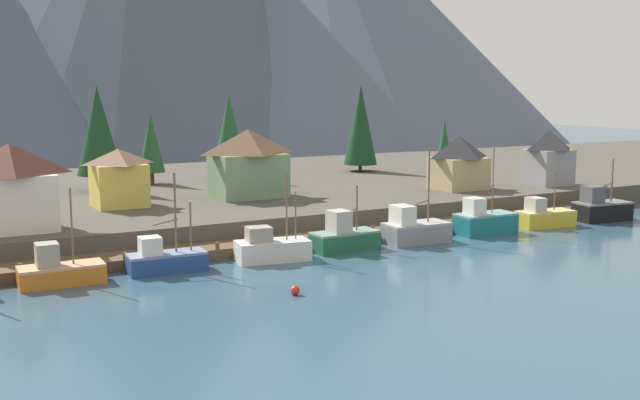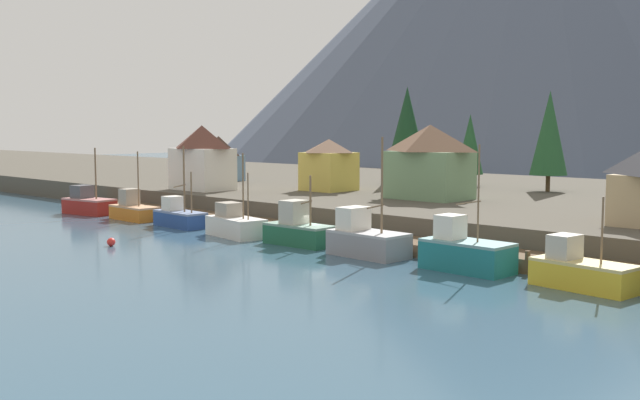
# 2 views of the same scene
# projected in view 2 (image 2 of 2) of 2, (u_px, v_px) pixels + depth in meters

# --- Properties ---
(ground_plane) EXTENTS (400.00, 400.00, 1.00)m
(ground_plane) POSITION_uv_depth(u_px,v_px,m) (446.00, 227.00, 79.11)
(ground_plane) COLOR #335166
(dock) EXTENTS (80.00, 4.00, 1.60)m
(dock) POSITION_uv_depth(u_px,v_px,m) (329.00, 235.00, 66.03)
(dock) COLOR brown
(dock) RESTS_ON ground_plane
(shoreline_bank) EXTENTS (400.00, 56.00, 2.50)m
(shoreline_bank) POSITION_uv_depth(u_px,v_px,m) (504.00, 202.00, 87.60)
(shoreline_bank) COLOR #4C473D
(shoreline_bank) RESTS_ON ground_plane
(mountain_west_peak) EXTENTS (179.67, 179.67, 89.51)m
(mountain_west_peak) POSITION_uv_depth(u_px,v_px,m) (535.00, 0.00, 206.82)
(mountain_west_peak) COLOR #4C566B
(mountain_west_peak) RESTS_ON ground_plane
(fishing_boat_red) EXTENTS (6.64, 3.85, 7.60)m
(fishing_boat_red) POSITION_uv_depth(u_px,v_px,m) (88.00, 204.00, 86.26)
(fishing_boat_red) COLOR maroon
(fishing_boat_red) RESTS_ON ground_plane
(fishing_boat_orange) EXTENTS (6.34, 2.80, 7.37)m
(fishing_boat_orange) POSITION_uv_depth(u_px,v_px,m) (134.00, 210.00, 80.90)
(fishing_boat_orange) COLOR #CC6B1E
(fishing_boat_orange) RESTS_ON ground_plane
(fishing_boat_blue) EXTENTS (6.39, 2.81, 8.06)m
(fishing_boat_blue) POSITION_uv_depth(u_px,v_px,m) (179.00, 216.00, 75.26)
(fishing_boat_blue) COLOR navy
(fishing_boat_blue) RESTS_ON ground_plane
(fishing_boat_white) EXTENTS (6.63, 3.83, 7.64)m
(fishing_boat_white) POSITION_uv_depth(u_px,v_px,m) (235.00, 225.00, 68.50)
(fishing_boat_white) COLOR silver
(fishing_boat_white) RESTS_ON ground_plane
(fishing_boat_green) EXTENTS (6.30, 2.78, 5.94)m
(fishing_boat_green) POSITION_uv_depth(u_px,v_px,m) (298.00, 230.00, 63.62)
(fishing_boat_green) COLOR #1E5B3D
(fishing_boat_green) RESTS_ON ground_plane
(fishing_boat_grey) EXTENTS (6.39, 3.40, 9.21)m
(fishing_boat_grey) POSITION_uv_depth(u_px,v_px,m) (366.00, 240.00, 58.09)
(fishing_boat_grey) COLOR gray
(fishing_boat_grey) RESTS_ON ground_plane
(fishing_boat_teal) EXTENTS (6.36, 3.18, 8.78)m
(fishing_boat_teal) POSITION_uv_depth(u_px,v_px,m) (465.00, 252.00, 52.09)
(fishing_boat_teal) COLOR #196B70
(fishing_boat_teal) RESTS_ON ground_plane
(fishing_boat_yellow) EXTENTS (6.51, 3.32, 5.80)m
(fishing_boat_yellow) POSITION_uv_depth(u_px,v_px,m) (581.00, 271.00, 46.33)
(fishing_boat_yellow) COLOR gold
(fishing_boat_yellow) RESTS_ON ground_plane
(house_green) EXTENTS (8.22, 5.95, 7.69)m
(house_green) POSITION_uv_depth(u_px,v_px,m) (430.00, 161.00, 77.94)
(house_green) COLOR #6B8E66
(house_green) RESTS_ON shoreline_bank
(house_yellow) EXTENTS (5.43, 5.31, 6.03)m
(house_yellow) POSITION_uv_depth(u_px,v_px,m) (329.00, 164.00, 88.24)
(house_yellow) COLOR gold
(house_yellow) RESTS_ON shoreline_bank
(house_blue) EXTENTS (6.39, 4.68, 6.19)m
(house_blue) POSITION_uv_depth(u_px,v_px,m) (219.00, 158.00, 104.32)
(house_blue) COLOR #6689A8
(house_blue) RESTS_ON shoreline_bank
(house_white) EXTENTS (7.39, 5.10, 7.64)m
(house_white) POSITION_uv_depth(u_px,v_px,m) (202.00, 157.00, 89.29)
(house_white) COLOR silver
(house_white) RESTS_ON shoreline_bank
(conifer_mid_left) EXTENTS (3.40, 3.40, 9.06)m
(conifer_mid_left) POSITION_uv_depth(u_px,v_px,m) (470.00, 144.00, 94.25)
(conifer_mid_left) COLOR #4C3823
(conifer_mid_left) RESTS_ON shoreline_bank
(conifer_mid_right) EXTENTS (5.34, 5.34, 12.60)m
(conifer_mid_right) POSITION_uv_depth(u_px,v_px,m) (407.00, 128.00, 96.74)
(conifer_mid_right) COLOR #4C3823
(conifer_mid_right) RESTS_ON shoreline_bank
(conifer_back_left) EXTENTS (4.28, 4.28, 11.62)m
(conifer_back_left) POSITION_uv_depth(u_px,v_px,m) (549.00, 133.00, 86.59)
(conifer_back_left) COLOR #4C3823
(conifer_back_left) RESTS_ON shoreline_bank
(channel_buoy) EXTENTS (0.70, 0.70, 0.70)m
(channel_buoy) POSITION_uv_depth(u_px,v_px,m) (111.00, 242.00, 63.02)
(channel_buoy) COLOR red
(channel_buoy) RESTS_ON ground_plane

